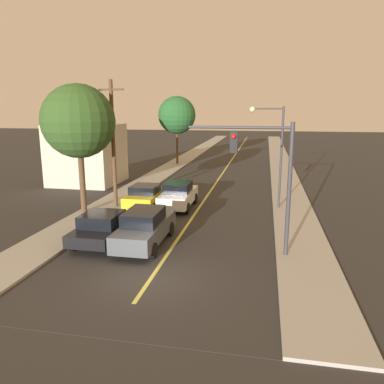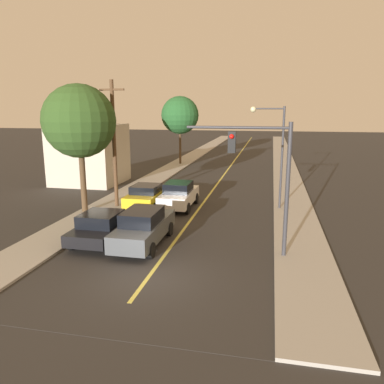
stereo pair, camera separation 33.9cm
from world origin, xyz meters
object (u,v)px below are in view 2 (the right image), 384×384
(car_outer_lane_front, at_px, (102,226))
(streetlamp_right, at_px, (274,142))
(domed_building_left, at_px, (89,147))
(utility_pole_left, at_px, (114,142))
(traffic_signal_mast, at_px, (263,166))
(car_near_lane_front, at_px, (144,227))
(car_near_lane_second, at_px, (179,195))
(tree_left_near, at_px, (79,121))
(tree_left_far, at_px, (180,115))
(car_outer_lane_second, at_px, (147,196))

(car_outer_lane_front, bearing_deg, streetlamp_right, 44.84)
(streetlamp_right, relative_size, domed_building_left, 0.85)
(utility_pole_left, height_order, domed_building_left, utility_pole_left)
(car_outer_lane_front, relative_size, traffic_signal_mast, 0.74)
(car_near_lane_front, xyz_separation_m, car_near_lane_second, (0.00, 6.95, -0.01))
(traffic_signal_mast, relative_size, streetlamp_right, 0.90)
(streetlamp_right, height_order, tree_left_near, tree_left_near)
(utility_pole_left, distance_m, tree_left_far, 19.89)
(traffic_signal_mast, relative_size, tree_left_near, 0.74)
(traffic_signal_mast, height_order, streetlamp_right, streetlamp_right)
(streetlamp_right, bearing_deg, car_near_lane_front, -126.64)
(utility_pole_left, xyz_separation_m, domed_building_left, (-5.57, 7.45, -1.11))
(utility_pole_left, bearing_deg, tree_left_far, 91.54)
(tree_left_far, distance_m, domed_building_left, 13.61)
(utility_pole_left, bearing_deg, car_outer_lane_front, -72.82)
(traffic_signal_mast, height_order, tree_left_far, tree_left_far)
(traffic_signal_mast, bearing_deg, car_outer_lane_front, 178.39)
(car_near_lane_front, height_order, streetlamp_right, streetlamp_right)
(streetlamp_right, xyz_separation_m, tree_left_far, (-10.44, 18.15, 1.33))
(car_near_lane_second, xyz_separation_m, traffic_signal_mast, (5.46, -7.19, 3.12))
(domed_building_left, bearing_deg, tree_left_near, -65.47)
(domed_building_left, bearing_deg, car_outer_lane_front, -61.28)
(car_outer_lane_second, xyz_separation_m, tree_left_far, (-2.46, 19.46, 4.84))
(streetlamp_right, bearing_deg, car_outer_lane_second, -170.71)
(car_outer_lane_front, relative_size, domed_building_left, 0.56)
(tree_left_far, bearing_deg, car_near_lane_second, -76.59)
(streetlamp_right, relative_size, utility_pole_left, 0.80)
(streetlamp_right, bearing_deg, tree_left_near, -163.49)
(streetlamp_right, distance_m, tree_left_near, 11.87)
(car_near_lane_front, relative_size, domed_building_left, 0.65)
(traffic_signal_mast, height_order, tree_left_near, tree_left_near)
(tree_left_far, bearing_deg, tree_left_near, -92.33)
(car_outer_lane_second, distance_m, traffic_signal_mast, 10.67)
(car_near_lane_second, distance_m, tree_left_near, 7.60)
(car_outer_lane_front, relative_size, utility_pole_left, 0.53)
(car_outer_lane_front, distance_m, car_outer_lane_second, 6.62)
(streetlamp_right, bearing_deg, domed_building_left, 159.59)
(domed_building_left, bearing_deg, traffic_signal_mast, -42.73)
(car_near_lane_second, relative_size, utility_pole_left, 0.55)
(car_outer_lane_second, xyz_separation_m, utility_pole_left, (-1.93, -0.38, 3.48))
(car_near_lane_second, height_order, traffic_signal_mast, traffic_signal_mast)
(car_near_lane_front, relative_size, utility_pole_left, 0.61)
(car_near_lane_second, distance_m, domed_building_left, 11.93)
(car_outer_lane_second, bearing_deg, domed_building_left, 136.72)
(tree_left_far, bearing_deg, utility_pole_left, -88.46)
(car_outer_lane_second, relative_size, domed_building_left, 0.54)
(car_near_lane_front, bearing_deg, car_outer_lane_front, -179.47)
(car_outer_lane_second, height_order, utility_pole_left, utility_pole_left)
(streetlamp_right, bearing_deg, utility_pole_left, -170.33)
(traffic_signal_mast, bearing_deg, car_near_lane_second, 127.22)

